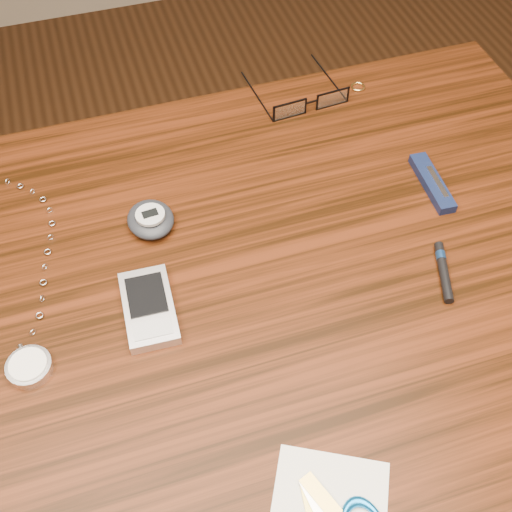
{
  "coord_description": "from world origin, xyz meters",
  "views": [
    {
      "loc": [
        -0.09,
        -0.38,
        1.33
      ],
      "look_at": [
        0.04,
        0.04,
        0.76
      ],
      "focal_mm": 45.0,
      "sensor_mm": 36.0,
      "label": 1
    }
  ],
  "objects_px": {
    "pocket_watch": "(29,356)",
    "pedometer": "(151,219)",
    "pda_phone": "(149,308)",
    "pocket_knife": "(432,183)",
    "desk": "(233,347)",
    "eyeglasses": "(309,102)"
  },
  "relations": [
    {
      "from": "pocket_watch",
      "to": "pedometer",
      "type": "xyz_separation_m",
      "value": [
        0.16,
        0.14,
        0.01
      ]
    },
    {
      "from": "pda_phone",
      "to": "pocket_knife",
      "type": "bearing_deg",
      "value": 11.45
    },
    {
      "from": "pedometer",
      "to": "pocket_knife",
      "type": "relative_size",
      "value": 0.68
    },
    {
      "from": "desk",
      "to": "eyeglasses",
      "type": "height_order",
      "value": "eyeglasses"
    },
    {
      "from": "pda_phone",
      "to": "pedometer",
      "type": "distance_m",
      "value": 0.12
    },
    {
      "from": "pda_phone",
      "to": "pocket_knife",
      "type": "height_order",
      "value": "pda_phone"
    },
    {
      "from": "pocket_watch",
      "to": "pocket_knife",
      "type": "xyz_separation_m",
      "value": [
        0.5,
        0.1,
        0.0
      ]
    },
    {
      "from": "pda_phone",
      "to": "pocket_knife",
      "type": "distance_m",
      "value": 0.38
    },
    {
      "from": "pedometer",
      "to": "pocket_knife",
      "type": "height_order",
      "value": "pedometer"
    },
    {
      "from": "pocket_watch",
      "to": "pda_phone",
      "type": "xyz_separation_m",
      "value": [
        0.13,
        0.02,
        0.0
      ]
    },
    {
      "from": "desk",
      "to": "pocket_watch",
      "type": "height_order",
      "value": "pocket_watch"
    },
    {
      "from": "eyeglasses",
      "to": "pda_phone",
      "type": "relative_size",
      "value": 1.27
    },
    {
      "from": "desk",
      "to": "pocket_watch",
      "type": "bearing_deg",
      "value": -178.05
    },
    {
      "from": "desk",
      "to": "pedometer",
      "type": "height_order",
      "value": "pedometer"
    },
    {
      "from": "pedometer",
      "to": "pocket_knife",
      "type": "bearing_deg",
      "value": -7.04
    },
    {
      "from": "pocket_knife",
      "to": "pocket_watch",
      "type": "bearing_deg",
      "value": -169.22
    },
    {
      "from": "eyeglasses",
      "to": "pda_phone",
      "type": "xyz_separation_m",
      "value": [
        -0.28,
        -0.26,
        -0.0
      ]
    },
    {
      "from": "desk",
      "to": "eyeglasses",
      "type": "relative_size",
      "value": 7.8
    },
    {
      "from": "desk",
      "to": "pocket_knife",
      "type": "xyz_separation_m",
      "value": [
        0.29,
        0.09,
        0.11
      ]
    },
    {
      "from": "pedometer",
      "to": "desk",
      "type": "bearing_deg",
      "value": -65.52
    },
    {
      "from": "pda_phone",
      "to": "pocket_knife",
      "type": "xyz_separation_m",
      "value": [
        0.38,
        0.08,
        -0.0
      ]
    },
    {
      "from": "eyeglasses",
      "to": "pedometer",
      "type": "distance_m",
      "value": 0.29
    }
  ]
}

